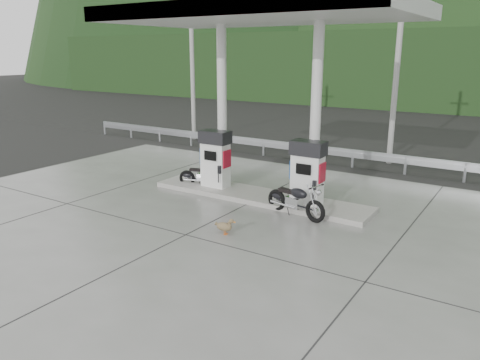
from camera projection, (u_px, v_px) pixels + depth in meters
The scene contains 16 objects.
ground at pixel (210, 223), 12.28m from camera, with size 160.00×160.00×0.00m, color black.
forecourt_apron at pixel (210, 223), 12.28m from camera, with size 18.00×14.00×0.02m, color slate.
pump_island at pixel (258, 196), 14.28m from camera, with size 7.00×1.40×0.15m, color gray.
gas_pump_left at pixel (215, 159), 14.86m from camera, with size 0.95×0.55×1.80m, color white, non-canonical shape.
gas_pump_right at pixel (307, 172), 13.19m from camera, with size 0.95×0.55×1.80m, color white, non-canonical shape.
canopy_column_left at pixel (222, 107), 14.76m from camera, with size 0.30×0.30×5.00m, color silver.
canopy_column_right at pixel (316, 114), 13.09m from camera, with size 0.30×0.30×5.00m, color silver.
canopy_roof at pixel (260, 14), 12.88m from camera, with size 8.50×5.00×0.40m, color silver.
guardrail at pixel (329, 147), 18.58m from camera, with size 26.00×0.16×1.42m, color #A1A4A8, non-canonical shape.
road at pixel (357, 149), 21.60m from camera, with size 60.00×7.00×0.01m, color black.
utility_pole_a at pixel (192, 59), 23.10m from camera, with size 0.22×0.22×8.00m, color #969590.
utility_pole_b at pixel (398, 61), 17.87m from camera, with size 0.22×0.22×8.00m, color #969590.
tree_band at pixel (442, 70), 35.80m from camera, with size 80.00×6.00×6.00m, color black.
motorcycle_left at pixel (204, 176), 15.43m from camera, with size 1.62×0.51×0.77m, color black, non-canonical shape.
motorcycle_right at pixel (295, 201), 12.68m from camera, with size 1.84×0.58×0.87m, color black, non-canonical shape.
duck at pixel (224, 227), 11.48m from camera, with size 0.51×0.14×0.36m, color brown, non-canonical shape.
Camera 1 is at (6.92, -9.27, 4.36)m, focal length 35.00 mm.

